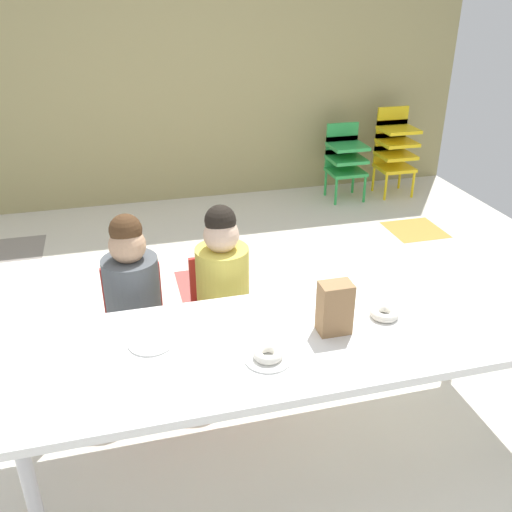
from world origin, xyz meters
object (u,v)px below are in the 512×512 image
kid_chair_green_stack (345,156)px  donut_powdered_loose (384,313)px  seated_child_middle_seat (222,276)px  donut_powdered_on_plate (268,354)px  seated_child_near_camera (132,288)px  paper_bag_brown (335,308)px  kid_chair_yellow_stack (395,146)px  craft_table (291,345)px  paper_plate_center_table (151,343)px  paper_plate_near_edge (268,359)px

kid_chair_green_stack → donut_powdered_loose: (-1.02, -2.81, 0.20)m
seated_child_middle_seat → kid_chair_green_stack: (1.60, 2.25, -0.16)m
seated_child_middle_seat → donut_powdered_on_plate: 0.72m
seated_child_near_camera → paper_bag_brown: seated_child_near_camera is taller
kid_chair_yellow_stack → donut_powdered_on_plate: (-2.07, -2.97, 0.14)m
paper_bag_brown → donut_powdered_loose: (0.25, 0.04, -0.09)m
craft_table → kid_chair_yellow_stack: 3.44m
donut_powdered_on_plate → kid_chair_green_stack: bearing=62.1°
kid_chair_green_stack → paper_bag_brown: paper_bag_brown is taller
donut_powdered_loose → paper_plate_center_table: bearing=176.7°
kid_chair_green_stack → paper_plate_near_edge: (-1.57, -2.97, 0.18)m
paper_plate_near_edge → donut_powdered_loose: bearing=15.9°
paper_plate_near_edge → donut_powdered_on_plate: bearing=0.0°
paper_plate_near_edge → kid_chair_yellow_stack: bearing=55.2°
kid_chair_green_stack → donut_powdered_on_plate: (-1.57, -2.97, 0.20)m
paper_plate_near_edge → donut_powdered_loose: size_ratio=1.48×
seated_child_near_camera → donut_powdered_on_plate: 0.86m
paper_plate_center_table → donut_powdered_loose: size_ratio=1.48×
paper_plate_center_table → donut_powdered_loose: donut_powdered_loose is taller
paper_bag_brown → paper_plate_center_table: paper_bag_brown is taller
paper_bag_brown → craft_table: bearing=177.5°
paper_plate_near_edge → paper_plate_center_table: bearing=152.7°
seated_child_middle_seat → kid_chair_yellow_stack: bearing=47.0°
seated_child_middle_seat → paper_plate_near_edge: (0.03, -0.72, 0.02)m
paper_plate_center_table → kid_chair_green_stack: bearing=54.1°
paper_plate_near_edge → craft_table: bearing=43.2°
donut_powdered_on_plate → donut_powdered_loose: (0.56, 0.16, -0.01)m
kid_chair_yellow_stack → donut_powdered_loose: bearing=-118.2°
craft_table → paper_plate_center_table: size_ratio=12.04×
seated_child_middle_seat → paper_plate_near_edge: seated_child_middle_seat is taller
paper_bag_brown → paper_plate_center_table: 0.74m
seated_child_middle_seat → donut_powdered_loose: 0.81m
paper_bag_brown → paper_plate_near_edge: 0.35m
seated_child_middle_seat → paper_bag_brown: bearing=-60.6°
seated_child_middle_seat → donut_powdered_loose: bearing=-43.7°
donut_powdered_on_plate → donut_powdered_loose: 0.58m
paper_bag_brown → donut_powdered_on_plate: (-0.31, -0.12, -0.08)m
craft_table → donut_powdered_on_plate: donut_powdered_on_plate is taller
kid_chair_green_stack → donut_powdered_loose: kid_chair_green_stack is taller
seated_child_middle_seat → donut_powdered_on_plate: (0.03, -0.72, 0.04)m
kid_chair_yellow_stack → paper_plate_center_table: kid_chair_yellow_stack is taller
paper_plate_center_table → kid_chair_yellow_stack: bearing=47.9°
kid_chair_yellow_stack → paper_plate_center_table: size_ratio=4.44×
craft_table → kid_chair_yellow_stack: bearing=55.8°
donut_powdered_loose → kid_chair_yellow_stack: bearing=61.8°
kid_chair_green_stack → paper_bag_brown: size_ratio=3.09×
craft_table → seated_child_near_camera: (-0.60, 0.59, 0.02)m
paper_bag_brown → kid_chair_yellow_stack: bearing=58.4°
paper_plate_near_edge → paper_plate_center_table: same height
kid_chair_yellow_stack → paper_plate_near_edge: 3.62m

